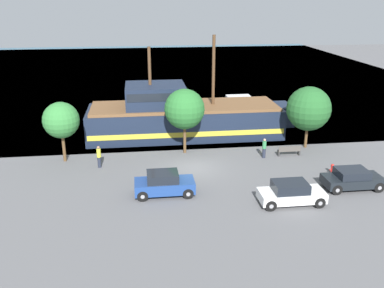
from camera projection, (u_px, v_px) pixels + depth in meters
The scene contains 14 objects.
ground_plane at pixel (194, 167), 33.01m from camera, with size 160.00×160.00×0.00m, color #5B5B5E.
water_surface at pixel (161, 72), 74.21m from camera, with size 80.00×80.00×0.00m, color #38667F.
pirate_ship at pixel (182, 117), 39.94m from camera, with size 19.13×5.67×9.25m.
moored_boat_dockside at pixel (242, 104), 49.45m from camera, with size 6.83×2.12×1.63m.
parked_car_curb_front at pixel (352, 179), 29.18m from camera, with size 3.98×1.89×1.40m.
parked_car_curb_mid at pixel (291, 193), 27.01m from camera, with size 4.13×1.82×1.49m.
parked_car_curb_rear at pixel (164, 184), 28.23m from camera, with size 3.95×1.84×1.59m.
fire_hydrant at pixel (332, 168), 31.70m from camera, with size 0.42×0.25×0.76m.
bench_promenade_east at pixel (289, 151), 35.24m from camera, with size 1.87×0.45×0.85m.
pedestrian_walking_near at pixel (99, 157), 32.70m from camera, with size 0.32×0.32×1.74m.
pedestrian_walking_far at pixel (264, 148), 34.68m from camera, with size 0.32×0.32×1.63m.
tree_row_east at pixel (61, 120), 33.12m from camera, with size 2.83×2.83×4.82m.
tree_row_mideast at pixel (185, 109), 34.84m from camera, with size 3.31×3.31×5.44m.
tree_row_midwest at pixel (309, 109), 36.19m from camera, with size 3.75×3.75×5.35m.
Camera 1 is at (-4.06, -30.30, 12.58)m, focal length 40.00 mm.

